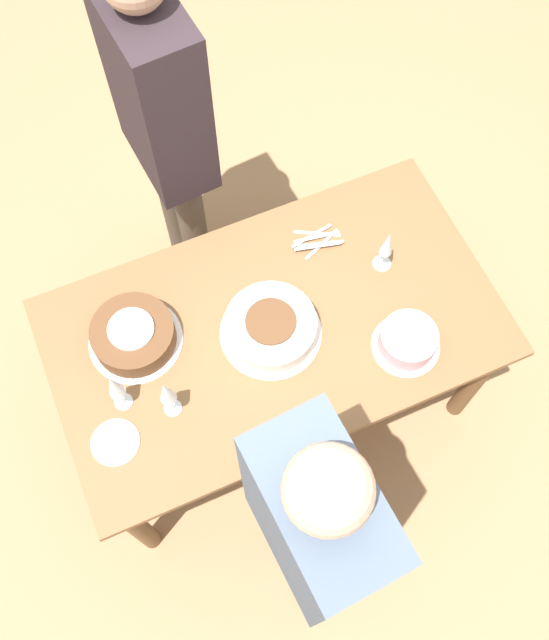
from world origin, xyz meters
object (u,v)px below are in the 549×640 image
at_px(person_cutting, 163,121).
at_px(wine_glass_near, 166,392).
at_px(cake_center_white, 271,328).
at_px(person_watching, 313,532).
at_px(wine_glass_extra, 387,245).
at_px(wine_glass_far, 114,387).
at_px(cake_back_decorated, 408,341).
at_px(cake_front_chocolate, 134,335).

bearing_deg(person_cutting, wine_glass_near, -25.28).
bearing_deg(cake_center_white, person_watching, 75.99).
height_order(wine_glass_extra, person_watching, person_watching).
bearing_deg(wine_glass_far, person_cutting, -120.35).
xyz_separation_m(cake_center_white, person_watching, (0.17, 0.68, 0.23)).
distance_m(cake_back_decorated, wine_glass_extra, 0.33).
relative_size(cake_back_decorated, wine_glass_near, 1.02).
bearing_deg(cake_center_white, person_cutting, -84.59).
relative_size(cake_front_chocolate, wine_glass_far, 1.43).
bearing_deg(cake_center_white, cake_front_chocolate, -19.90).
xyz_separation_m(cake_back_decorated, person_cutting, (0.47, -0.98, 0.24)).
relative_size(wine_glass_extra, person_cutting, 0.12).
relative_size(cake_back_decorated, person_cutting, 0.14).
height_order(cake_center_white, person_watching, person_watching).
distance_m(cake_center_white, person_cutting, 0.80).
distance_m(wine_glass_far, wine_glass_extra, 1.01).
relative_size(cake_center_white, cake_back_decorated, 1.50).
bearing_deg(wine_glass_far, cake_front_chocolate, -119.35).
height_order(cake_front_chocolate, wine_glass_near, wine_glass_near).
bearing_deg(wine_glass_extra, wine_glass_far, 6.99).
height_order(cake_center_white, cake_back_decorated, cake_center_white).
relative_size(wine_glass_near, wine_glass_far, 1.02).
bearing_deg(person_cutting, person_watching, -8.90).
relative_size(wine_glass_far, wine_glass_extra, 1.09).
distance_m(cake_front_chocolate, wine_glass_near, 0.30).
height_order(cake_center_white, wine_glass_far, wine_glass_far).
xyz_separation_m(wine_glass_extra, person_cutting, (0.54, -0.67, 0.15)).
xyz_separation_m(wine_glass_extra, person_watching, (0.64, 0.77, 0.14)).
bearing_deg(person_cutting, wine_glass_extra, 33.85).
bearing_deg(person_watching, person_cutting, -7.89).
bearing_deg(wine_glass_near, cake_center_white, -163.30).
height_order(wine_glass_near, person_cutting, person_cutting).
relative_size(wine_glass_near, wine_glass_extra, 1.11).
relative_size(person_cutting, person_watching, 1.01).
relative_size(cake_back_decorated, wine_glass_extra, 1.13).
bearing_deg(cake_front_chocolate, wine_glass_extra, 175.75).
height_order(cake_back_decorated, person_watching, person_watching).
bearing_deg(cake_front_chocolate, person_cutting, -120.66).
distance_m(cake_back_decorated, wine_glass_near, 0.81).
bearing_deg(wine_glass_far, wine_glass_near, 148.84).
relative_size(cake_front_chocolate, cake_back_decorated, 1.38).
relative_size(cake_back_decorated, wine_glass_far, 1.04).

